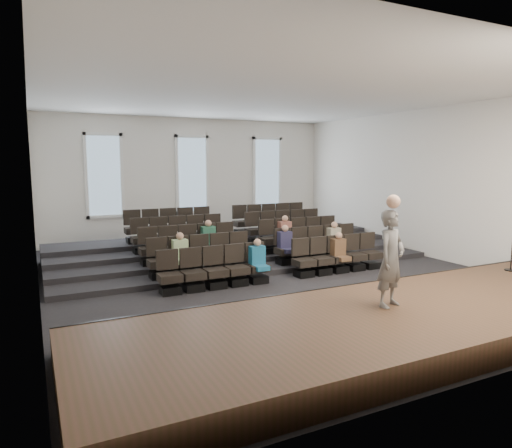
# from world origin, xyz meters

# --- Properties ---
(ground) EXTENTS (14.00, 14.00, 0.00)m
(ground) POSITION_xyz_m (0.00, 0.00, 0.00)
(ground) COLOR black
(ground) RESTS_ON ground
(ceiling) EXTENTS (12.00, 14.00, 0.02)m
(ceiling) POSITION_xyz_m (0.00, 0.00, 5.01)
(ceiling) COLOR white
(ceiling) RESTS_ON ground
(wall_back) EXTENTS (12.00, 0.04, 5.00)m
(wall_back) POSITION_xyz_m (0.00, 7.02, 2.50)
(wall_back) COLOR white
(wall_back) RESTS_ON ground
(wall_front) EXTENTS (12.00, 0.04, 5.00)m
(wall_front) POSITION_xyz_m (0.00, -7.02, 2.50)
(wall_front) COLOR white
(wall_front) RESTS_ON ground
(wall_left) EXTENTS (0.04, 14.00, 5.00)m
(wall_left) POSITION_xyz_m (-6.02, 0.00, 2.50)
(wall_left) COLOR white
(wall_left) RESTS_ON ground
(wall_right) EXTENTS (0.04, 14.00, 5.00)m
(wall_right) POSITION_xyz_m (6.02, 0.00, 2.50)
(wall_right) COLOR white
(wall_right) RESTS_ON ground
(stage) EXTENTS (11.80, 3.60, 0.50)m
(stage) POSITION_xyz_m (0.00, -5.10, 0.25)
(stage) COLOR #452B1D
(stage) RESTS_ON ground
(stage_lip) EXTENTS (11.80, 0.06, 0.52)m
(stage_lip) POSITION_xyz_m (0.00, -3.33, 0.25)
(stage_lip) COLOR black
(stage_lip) RESTS_ON ground
(risers) EXTENTS (11.80, 4.80, 0.60)m
(risers) POSITION_xyz_m (0.00, 3.17, 0.20)
(risers) COLOR black
(risers) RESTS_ON ground
(seating_rows) EXTENTS (6.80, 4.70, 1.67)m
(seating_rows) POSITION_xyz_m (-0.00, 1.54, 0.68)
(seating_rows) COLOR black
(seating_rows) RESTS_ON ground
(windows) EXTENTS (8.44, 0.10, 3.24)m
(windows) POSITION_xyz_m (0.00, 6.95, 2.70)
(windows) COLOR white
(windows) RESTS_ON wall_back
(audience) EXTENTS (5.45, 2.64, 1.10)m
(audience) POSITION_xyz_m (0.28, 0.45, 0.83)
(audience) COLOR #1B6488
(audience) RESTS_ON seating_rows
(speaker) EXTENTS (0.76, 0.61, 1.82)m
(speaker) POSITION_xyz_m (-0.08, -4.88, 1.41)
(speaker) COLOR #63605D
(speaker) RESTS_ON stage
(mic_stand) EXTENTS (0.29, 0.29, 1.72)m
(mic_stand) POSITION_xyz_m (4.67, -4.03, 1.01)
(mic_stand) COLOR black
(mic_stand) RESTS_ON stage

